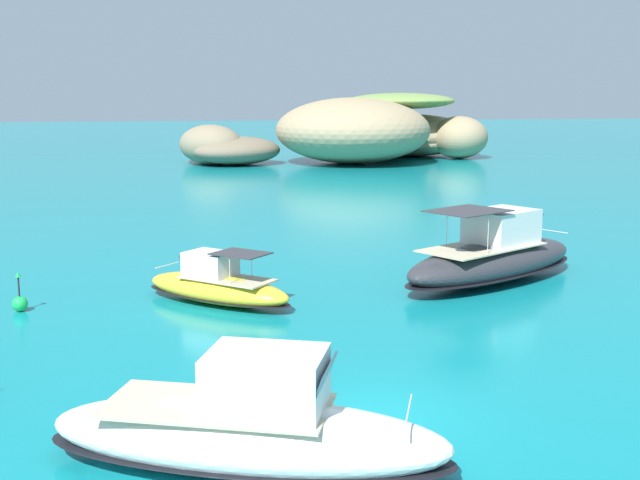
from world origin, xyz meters
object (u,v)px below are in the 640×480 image
motorboat_charcoal (493,258)px  islet_large (385,132)px  channel_buoy (20,302)px  islet_small (223,149)px  motorboat_white (249,430)px  motorboat_yellow (217,286)px

motorboat_charcoal → islet_large: bearing=81.0°
islet_large → channel_buoy: 69.12m
motorboat_charcoal → channel_buoy: size_ratio=6.91×
islet_small → motorboat_white: (-2.09, -73.29, -0.79)m
islet_large → channel_buoy: islet_large is taller
motorboat_charcoal → motorboat_yellow: motorboat_charcoal is taller
islet_large → motorboat_white: size_ratio=3.02×
islet_large → motorboat_yellow: 66.41m
motorboat_yellow → channel_buoy: bearing=-179.1°
motorboat_white → channel_buoy: size_ratio=6.21×
motorboat_white → islet_small: bearing=88.4°
islet_small → motorboat_yellow: (-2.37, -59.42, -1.00)m
motorboat_charcoal → channel_buoy: motorboat_charcoal is taller
motorboat_charcoal → motorboat_yellow: bearing=-171.1°
channel_buoy → islet_large: bearing=65.8°
islet_large → islet_small: bearing=-169.6°
islet_large → motorboat_charcoal: 61.89m
motorboat_white → channel_buoy: (-7.38, 13.75, -0.53)m
motorboat_white → motorboat_charcoal: bearing=54.4°
channel_buoy → islet_small: bearing=81.0°
islet_large → islet_small: size_ratio=1.84×
islet_small → motorboat_white: 73.32m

